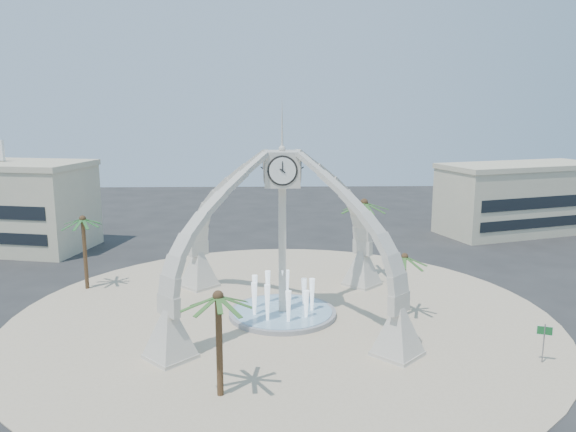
{
  "coord_description": "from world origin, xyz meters",
  "views": [
    {
      "loc": [
        -0.7,
        -39.73,
        15.32
      ],
      "look_at": [
        0.47,
        2.0,
        7.23
      ],
      "focal_mm": 35.0,
      "sensor_mm": 36.0,
      "label": 1
    }
  ],
  "objects_px": {
    "palm_west": "(83,220)",
    "clock_tower": "(282,231)",
    "fountain": "(282,312)",
    "palm_south": "(218,298)",
    "street_sign": "(544,335)",
    "palm_north": "(364,204)",
    "palm_east": "(405,257)"
  },
  "relations": [
    {
      "from": "fountain",
      "to": "palm_south",
      "type": "xyz_separation_m",
      "value": [
        -3.57,
        -11.72,
        5.27
      ]
    },
    {
      "from": "palm_east",
      "to": "clock_tower",
      "type": "bearing_deg",
      "value": 177.29
    },
    {
      "from": "fountain",
      "to": "palm_west",
      "type": "distance_m",
      "value": 18.9
    },
    {
      "from": "clock_tower",
      "to": "street_sign",
      "type": "xyz_separation_m",
      "value": [
        15.67,
        -8.34,
        -4.69
      ]
    },
    {
      "from": "clock_tower",
      "to": "palm_south",
      "type": "relative_size",
      "value": 2.82
    },
    {
      "from": "fountain",
      "to": "street_sign",
      "type": "bearing_deg",
      "value": -28.03
    },
    {
      "from": "clock_tower",
      "to": "palm_west",
      "type": "distance_m",
      "value": 18.01
    },
    {
      "from": "clock_tower",
      "to": "palm_east",
      "type": "relative_size",
      "value": 3.41
    },
    {
      "from": "palm_east",
      "to": "palm_south",
      "type": "bearing_deg",
      "value": -137.87
    },
    {
      "from": "clock_tower",
      "to": "palm_north",
      "type": "xyz_separation_m",
      "value": [
        7.47,
        9.37,
        0.39
      ]
    },
    {
      "from": "fountain",
      "to": "street_sign",
      "type": "distance_m",
      "value": 17.81
    },
    {
      "from": "fountain",
      "to": "palm_north",
      "type": "distance_m",
      "value": 13.68
    },
    {
      "from": "palm_west",
      "to": "palm_south",
      "type": "distance_m",
      "value": 22.71
    },
    {
      "from": "palm_west",
      "to": "palm_south",
      "type": "bearing_deg",
      "value": -54.83
    },
    {
      "from": "palm_west",
      "to": "palm_south",
      "type": "relative_size",
      "value": 1.07
    },
    {
      "from": "palm_east",
      "to": "palm_west",
      "type": "bearing_deg",
      "value": 164.14
    },
    {
      "from": "palm_east",
      "to": "street_sign",
      "type": "xyz_separation_m",
      "value": [
        6.75,
        -7.92,
        -2.77
      ]
    },
    {
      "from": "palm_south",
      "to": "palm_north",
      "type": "bearing_deg",
      "value": 62.36
    },
    {
      "from": "palm_west",
      "to": "clock_tower",
      "type": "bearing_deg",
      "value": -22.34
    },
    {
      "from": "palm_south",
      "to": "clock_tower",
      "type": "bearing_deg",
      "value": 73.06
    },
    {
      "from": "clock_tower",
      "to": "palm_east",
      "type": "bearing_deg",
      "value": -2.71
    },
    {
      "from": "clock_tower",
      "to": "palm_west",
      "type": "relative_size",
      "value": 2.63
    },
    {
      "from": "fountain",
      "to": "palm_west",
      "type": "bearing_deg",
      "value": 157.66
    },
    {
      "from": "palm_west",
      "to": "palm_north",
      "type": "distance_m",
      "value": 24.27
    },
    {
      "from": "palm_north",
      "to": "palm_south",
      "type": "relative_size",
      "value": 1.23
    },
    {
      "from": "fountain",
      "to": "palm_north",
      "type": "bearing_deg",
      "value": 51.42
    },
    {
      "from": "palm_north",
      "to": "street_sign",
      "type": "height_order",
      "value": "palm_north"
    },
    {
      "from": "fountain",
      "to": "palm_south",
      "type": "height_order",
      "value": "palm_south"
    },
    {
      "from": "palm_east",
      "to": "palm_west",
      "type": "distance_m",
      "value": 26.62
    },
    {
      "from": "clock_tower",
      "to": "palm_south",
      "type": "height_order",
      "value": "clock_tower"
    },
    {
      "from": "palm_west",
      "to": "street_sign",
      "type": "xyz_separation_m",
      "value": [
        32.31,
        -15.18,
        -4.24
      ]
    },
    {
      "from": "fountain",
      "to": "palm_south",
      "type": "relative_size",
      "value": 1.26
    }
  ]
}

